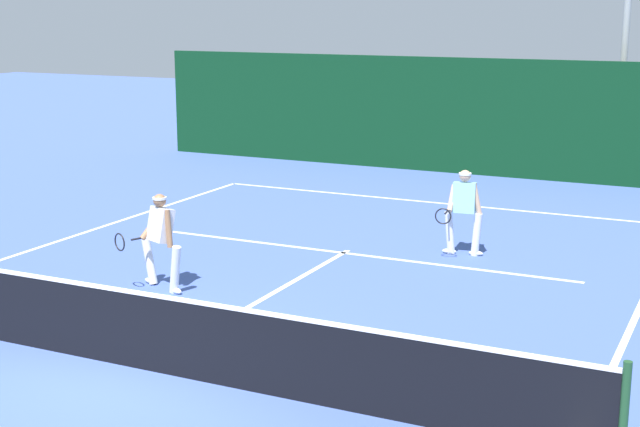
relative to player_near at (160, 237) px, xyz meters
The scene contains 9 objects.
ground_plane 3.51m from the player_near, 59.33° to the right, with size 80.00×80.00×0.00m, color #445DA9.
court_line_baseline_far 8.49m from the player_near, 78.12° to the left, with size 10.68×0.10×0.01m, color white.
court_line_service 3.80m from the player_near, 61.98° to the left, with size 8.71×0.10×0.01m, color white.
court_line_centre 1.95m from the player_near, ahead, with size 0.10×6.40×0.01m, color white.
tennis_net 3.42m from the player_near, 59.33° to the right, with size 11.70×0.09×1.10m.
player_near is the anchor object (origin of this frame).
player_far 5.56m from the player_near, 47.64° to the left, with size 0.76×0.89×1.58m.
tennis_ball 1.68m from the player_near, 137.03° to the right, with size 0.07×0.07×0.07m, color #D1E033.
back_fence_windscreen 12.39m from the player_near, 81.92° to the left, with size 19.48×0.12×3.11m, color #0A3218.
Camera 1 is at (6.77, -8.85, 4.45)m, focal length 52.00 mm.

